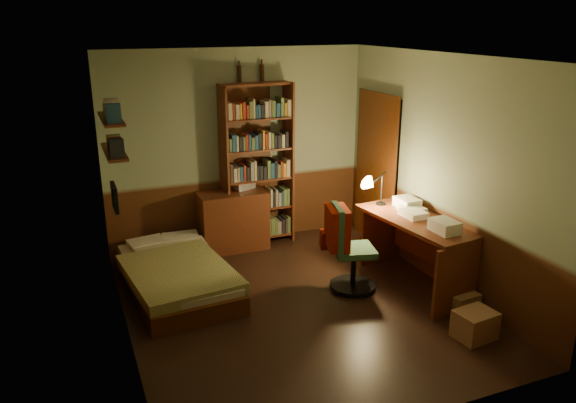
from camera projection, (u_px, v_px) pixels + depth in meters
name	position (u px, v px, depth m)	size (l,w,h in m)	color
floor	(297.00, 306.00, 6.05)	(3.50, 4.00, 0.02)	black
ceiling	(298.00, 56.00, 5.23)	(3.50, 4.00, 0.02)	silver
wall_back	(238.00, 149.00, 7.41)	(3.50, 0.02, 2.60)	gray
wall_left	(116.00, 212.00, 5.01)	(0.02, 4.00, 2.60)	gray
wall_right	(442.00, 172.00, 6.28)	(0.02, 4.00, 2.60)	gray
wall_front	(411.00, 268.00, 3.88)	(3.50, 0.02, 2.60)	gray
doorway	(377.00, 171.00, 7.50)	(0.06, 0.90, 2.00)	black
door_trim	(375.00, 171.00, 7.49)	(0.02, 0.98, 2.08)	#401C08
bed	(176.00, 266.00, 6.34)	(1.00, 1.88, 0.56)	#627141
dresser	(233.00, 221.00, 7.42)	(0.88, 0.44, 0.79)	#542513
mini_stereo	(242.00, 183.00, 7.44)	(0.29, 0.23, 0.16)	#B2B2B7
bookshelf	(257.00, 166.00, 7.41)	(0.93, 0.29, 2.17)	#542513
bottle_left	(239.00, 74.00, 7.07)	(0.06, 0.06, 0.21)	black
bottle_right	(262.00, 73.00, 7.18)	(0.06, 0.06, 0.22)	black
desk	(415.00, 252.00, 6.39)	(0.63, 1.51, 0.81)	#542513
paper_stack	(407.00, 203.00, 6.62)	(0.22, 0.29, 0.12)	silver
desk_lamp	(382.00, 181.00, 6.66)	(0.18, 0.18, 0.59)	black
office_chair	(354.00, 253.00, 6.29)	(0.44, 0.39, 0.88)	#30583A
red_jacket	(345.00, 202.00, 5.86)	(0.22, 0.39, 0.47)	#A11B03
wall_shelf_lower	(114.00, 152.00, 5.93)	(0.20, 0.90, 0.03)	#542513
wall_shelf_upper	(111.00, 119.00, 5.82)	(0.20, 0.90, 0.03)	#542513
framed_picture	(115.00, 197.00, 5.57)	(0.04, 0.32, 0.26)	black
cardboard_box_a	(475.00, 325.00, 5.39)	(0.37, 0.29, 0.28)	#946846
cardboard_box_b	(462.00, 302.00, 5.88)	(0.30, 0.25, 0.22)	#946846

